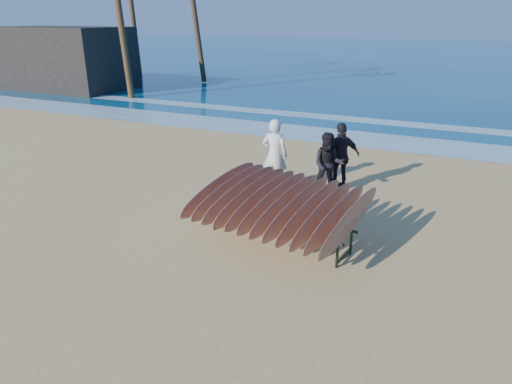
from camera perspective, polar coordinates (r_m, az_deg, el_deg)
ground at (r=9.47m, az=-2.06°, el=-6.95°), size 120.00×120.00×0.00m
ocean at (r=62.71m, az=22.27°, el=15.46°), size 160.00×160.00×0.00m
foam_near at (r=18.40m, az=12.28°, el=6.58°), size 160.00×160.00×0.00m
foam_far at (r=21.74m, az=14.46°, el=8.58°), size 160.00×160.00×0.00m
surfboard_rack at (r=9.38m, az=2.95°, el=-1.45°), size 3.56×3.21×1.35m
person_white at (r=12.32m, az=2.35°, el=4.67°), size 0.74×0.51×1.96m
person_dark_a at (r=12.09m, az=9.00°, el=3.44°), size 0.95×0.82×1.69m
person_dark_b at (r=12.56m, az=10.53°, el=4.38°), size 1.13×1.01×1.85m
building at (r=33.58m, az=-23.06°, el=15.14°), size 8.73×4.85×3.88m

